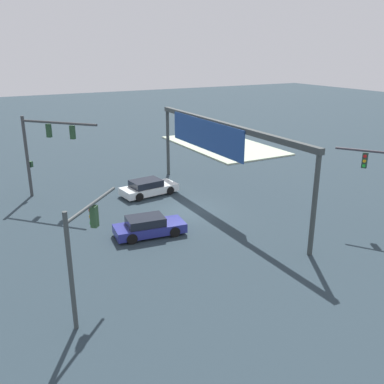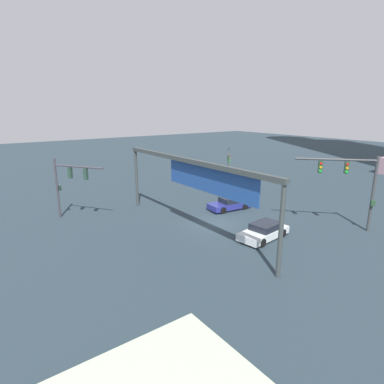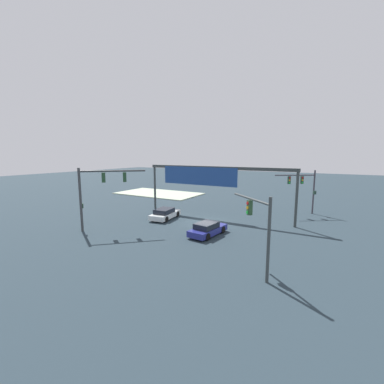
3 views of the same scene
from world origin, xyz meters
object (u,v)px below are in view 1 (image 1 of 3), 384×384
at_px(traffic_signal_opposite_side, 82,241).
at_px(sedan_car_approaching, 148,188).
at_px(traffic_signal_near_corner, 43,143).
at_px(sedan_car_waiting_far, 149,226).

xyz_separation_m(traffic_signal_opposite_side, sedan_car_approaching, (13.11, -8.35, -2.82)).
relative_size(traffic_signal_near_corner, sedan_car_approaching, 1.36).
bearing_deg(traffic_signal_near_corner, sedan_car_waiting_far, -20.93).
distance_m(traffic_signal_near_corner, sedan_car_waiting_far, 11.26).
height_order(traffic_signal_near_corner, sedan_car_waiting_far, traffic_signal_near_corner).
xyz_separation_m(sedan_car_approaching, sedan_car_waiting_far, (-6.96, 2.94, -0.00)).
bearing_deg(sedan_car_approaching, sedan_car_waiting_far, -119.13).
distance_m(traffic_signal_opposite_side, sedan_car_waiting_far, 8.67).
relative_size(traffic_signal_opposite_side, sedan_car_waiting_far, 1.15).
bearing_deg(sedan_car_waiting_far, traffic_signal_opposite_side, -124.58).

